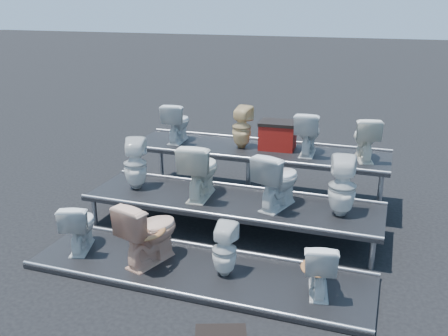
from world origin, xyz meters
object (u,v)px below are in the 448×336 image
(toilet_1, at_px, (149,231))
(toilet_8, at_px, (177,122))
(toilet_7, at_px, (342,187))
(toilet_10, at_px, (308,133))
(red_crate, at_px, (278,137))
(toilet_9, at_px, (242,127))
(toilet_3, at_px, (319,266))
(toilet_4, at_px, (135,164))
(toilet_11, at_px, (365,138))
(toilet_0, at_px, (80,225))
(toilet_2, at_px, (224,250))
(toilet_5, at_px, (200,170))
(toilet_6, at_px, (278,180))

(toilet_1, height_order, toilet_8, toilet_8)
(toilet_7, relative_size, toilet_8, 1.19)
(toilet_1, height_order, toilet_10, toilet_10)
(toilet_7, relative_size, red_crate, 1.43)
(toilet_8, distance_m, toilet_9, 1.15)
(toilet_9, bearing_deg, toilet_8, 7.87)
(toilet_3, height_order, toilet_10, toilet_10)
(toilet_4, height_order, toilet_11, toilet_11)
(toilet_0, height_order, toilet_2, toilet_0)
(toilet_5, relative_size, toilet_9, 1.20)
(toilet_1, bearing_deg, red_crate, -91.78)
(toilet_2, distance_m, toilet_5, 1.61)
(toilet_11, relative_size, red_crate, 1.19)
(toilet_3, xyz_separation_m, toilet_8, (-2.86, 2.60, 0.81))
(toilet_1, bearing_deg, toilet_3, -162.71)
(toilet_2, height_order, toilet_7, toilet_7)
(toilet_1, relative_size, red_crate, 1.47)
(toilet_1, bearing_deg, toilet_7, -131.62)
(toilet_1, bearing_deg, toilet_0, 17.29)
(toilet_1, bearing_deg, toilet_6, -117.60)
(toilet_3, xyz_separation_m, toilet_10, (-0.63, 2.60, 0.82))
(toilet_11, distance_m, red_crate, 1.39)
(toilet_4, xyz_separation_m, toilet_11, (3.20, 1.30, 0.35))
(toilet_5, xyz_separation_m, toilet_10, (1.30, 1.30, 0.33))
(toilet_5, bearing_deg, toilet_1, 79.21)
(toilet_4, bearing_deg, toilet_2, 125.43)
(toilet_0, height_order, toilet_10, toilet_10)
(toilet_5, xyz_separation_m, toilet_6, (1.13, 0.00, -0.02))
(toilet_10, bearing_deg, red_crate, -17.89)
(toilet_1, distance_m, red_crate, 2.96)
(toilet_2, bearing_deg, toilet_7, -131.94)
(toilet_11, bearing_deg, toilet_6, 38.03)
(toilet_9, distance_m, toilet_10, 1.08)
(toilet_6, height_order, toilet_9, toilet_9)
(toilet_0, relative_size, toilet_8, 0.99)
(toilet_4, xyz_separation_m, toilet_8, (0.11, 1.30, 0.35))
(toilet_9, bearing_deg, toilet_5, 88.41)
(red_crate, bearing_deg, toilet_1, -112.28)
(toilet_2, relative_size, toilet_3, 1.01)
(toilet_0, bearing_deg, toilet_9, -136.46)
(toilet_4, relative_size, toilet_5, 0.93)
(toilet_10, bearing_deg, toilet_8, -2.73)
(toilet_6, relative_size, red_crate, 1.41)
(toilet_4, height_order, toilet_5, toilet_5)
(toilet_1, height_order, toilet_9, toilet_9)
(toilet_0, relative_size, toilet_2, 1.02)
(toilet_6, relative_size, toilet_9, 1.15)
(toilet_0, xyz_separation_m, toilet_3, (3.10, 0.00, -0.01))
(toilet_6, xyz_separation_m, toilet_10, (0.16, 1.30, 0.35))
(toilet_3, xyz_separation_m, toilet_6, (-0.79, 1.30, 0.47))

